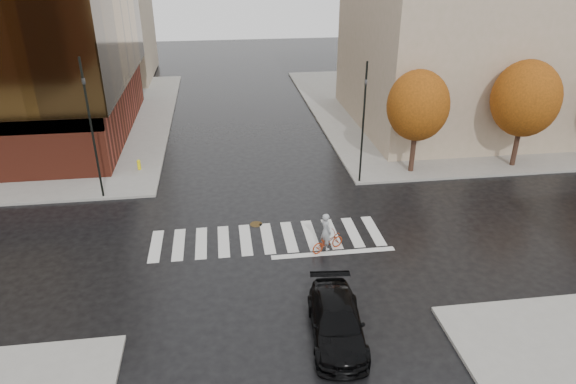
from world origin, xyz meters
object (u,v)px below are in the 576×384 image
at_px(sedan, 337,322).
at_px(cyclist, 327,238).
at_px(traffic_light_ne, 364,116).
at_px(fire_hydrant, 139,164).
at_px(traffic_light_nw, 90,119).

bearing_deg(sedan, cyclist, 86.90).
distance_m(cyclist, traffic_light_ne, 8.91).
xyz_separation_m(sedan, traffic_light_ne, (4.46, 13.26, 3.63)).
distance_m(sedan, cyclist, 6.03).
bearing_deg(traffic_light_ne, fire_hydrant, -3.33).
height_order(cyclist, traffic_light_nw, traffic_light_nw).
bearing_deg(cyclist, traffic_light_nw, 33.33).
height_order(cyclist, fire_hydrant, cyclist).
distance_m(cyclist, traffic_light_nw, 14.40).
height_order(sedan, cyclist, cyclist).
bearing_deg(traffic_light_nw, cyclist, 41.07).
bearing_deg(traffic_light_nw, fire_hydrant, 139.49).
bearing_deg(cyclist, traffic_light_ne, -50.90).
bearing_deg(sedan, traffic_light_nw, 134.51).
height_order(sedan, traffic_light_ne, traffic_light_ne).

